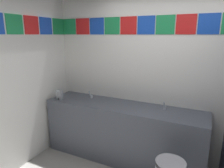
{
  "coord_description": "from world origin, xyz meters",
  "views": [
    {
      "loc": [
        0.32,
        -1.49,
        1.92
      ],
      "look_at": [
        -0.81,
        0.84,
        1.29
      ],
      "focal_mm": 32.15,
      "sensor_mm": 36.0,
      "label": 1
    }
  ],
  "objects": [
    {
      "name": "soap_dispenser",
      "position": [
        -1.83,
        0.97,
        0.97
      ],
      "size": [
        0.09,
        0.09,
        0.16
      ],
      "color": "gray",
      "rests_on": "vanity_counter"
    },
    {
      "name": "faucet_right",
      "position": [
        -0.18,
        1.23,
        0.94
      ],
      "size": [
        0.04,
        0.1,
        0.14
      ],
      "color": "silver",
      "rests_on": "vanity_counter"
    },
    {
      "name": "wall_back",
      "position": [
        0.0,
        1.47,
        1.45
      ],
      "size": [
        4.11,
        0.09,
        2.89
      ],
      "color": "white",
      "rests_on": "ground_plane"
    },
    {
      "name": "faucet_left",
      "position": [
        -1.39,
        1.23,
        0.94
      ],
      "size": [
        0.04,
        0.1,
        0.14
      ],
      "color": "silver",
      "rests_on": "vanity_counter"
    },
    {
      "name": "vanity_counter",
      "position": [
        -0.78,
        1.14,
        0.45
      ],
      "size": [
        2.44,
        0.59,
        0.89
      ],
      "color": "#4C515B",
      "rests_on": "ground_plane"
    }
  ]
}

